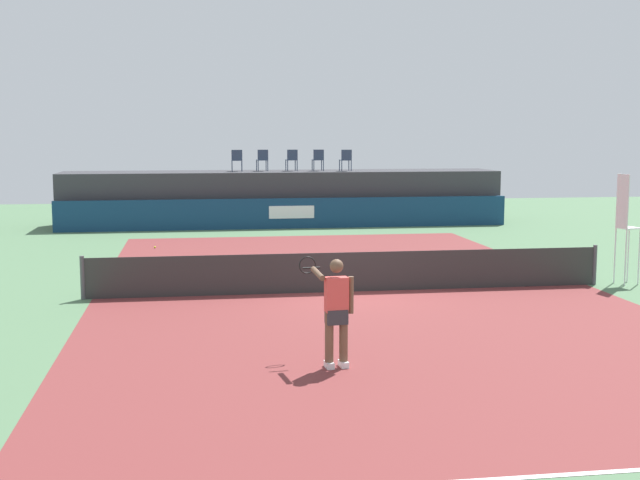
# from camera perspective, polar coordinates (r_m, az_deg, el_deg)

# --- Properties ---
(ground_plane) EXTENTS (48.00, 48.00, 0.00)m
(ground_plane) POSITION_cam_1_polar(r_m,az_deg,el_deg) (22.85, 0.69, -2.15)
(ground_plane) COLOR #4C704C
(court_inner) EXTENTS (12.00, 22.00, 0.00)m
(court_inner) POSITION_cam_1_polar(r_m,az_deg,el_deg) (19.95, 2.09, -3.54)
(court_inner) COLOR maroon
(court_inner) RESTS_ON ground
(line_near_baseline) EXTENTS (12.00, 0.10, 0.00)m
(line_near_baseline) POSITION_cam_1_polar(r_m,az_deg,el_deg) (9.81, 14.54, -15.41)
(line_near_baseline) COLOR white
(line_near_baseline) RESTS_ON court_inner
(sponsor_wall) EXTENTS (18.00, 0.22, 1.20)m
(sponsor_wall) POSITION_cam_1_polar(r_m,az_deg,el_deg) (33.10, -2.26, 1.83)
(sponsor_wall) COLOR navy
(sponsor_wall) RESTS_ON ground
(spectator_platform) EXTENTS (18.00, 2.80, 2.20)m
(spectator_platform) POSITION_cam_1_polar(r_m,az_deg,el_deg) (34.84, -2.60, 2.93)
(spectator_platform) COLOR #38383D
(spectator_platform) RESTS_ON ground
(spectator_chair_far_left) EXTENTS (0.46, 0.46, 0.89)m
(spectator_chair_far_left) POSITION_cam_1_polar(r_m,az_deg,el_deg) (34.55, -5.71, 5.51)
(spectator_chair_far_left) COLOR #2D3D56
(spectator_chair_far_left) RESTS_ON spectator_platform
(spectator_chair_left) EXTENTS (0.48, 0.48, 0.89)m
(spectator_chair_left) POSITION_cam_1_polar(r_m,az_deg,el_deg) (34.82, -3.96, 5.54)
(spectator_chair_left) COLOR #2D3D56
(spectator_chair_left) RESTS_ON spectator_platform
(spectator_chair_center) EXTENTS (0.47, 0.47, 0.89)m
(spectator_chair_center) POSITION_cam_1_polar(r_m,az_deg,el_deg) (34.89, -1.94, 5.56)
(spectator_chair_center) COLOR #2D3D56
(spectator_chair_center) RESTS_ON spectator_platform
(spectator_chair_right) EXTENTS (0.46, 0.46, 0.89)m
(spectator_chair_right) POSITION_cam_1_polar(r_m,az_deg,el_deg) (34.94, -0.13, 5.57)
(spectator_chair_right) COLOR #2D3D56
(spectator_chair_right) RESTS_ON spectator_platform
(spectator_chair_far_right) EXTENTS (0.47, 0.47, 0.89)m
(spectator_chair_far_right) POSITION_cam_1_polar(r_m,az_deg,el_deg) (34.76, 1.78, 5.55)
(spectator_chair_far_right) COLOR #2D3D56
(spectator_chair_far_right) RESTS_ON spectator_platform
(umpire_chair) EXTENTS (0.51, 0.51, 2.76)m
(umpire_chair) POSITION_cam_1_polar(r_m,az_deg,el_deg) (22.06, 20.14, 1.22)
(umpire_chair) COLOR white
(umpire_chair) RESTS_ON ground
(tennis_net) EXTENTS (12.40, 0.02, 0.95)m
(tennis_net) POSITION_cam_1_polar(r_m,az_deg,el_deg) (19.86, 2.10, -2.20)
(tennis_net) COLOR #2D2D2D
(tennis_net) RESTS_ON ground
(net_post_near) EXTENTS (0.10, 0.10, 1.00)m
(net_post_near) POSITION_cam_1_polar(r_m,az_deg,el_deg) (19.68, -15.95, -2.50)
(net_post_near) COLOR #4C4C51
(net_post_near) RESTS_ON ground
(net_post_far) EXTENTS (0.10, 0.10, 1.00)m
(net_post_far) POSITION_cam_1_polar(r_m,az_deg,el_deg) (21.87, 18.28, -1.63)
(net_post_far) COLOR #4C4C51
(net_post_far) RESTS_ON ground
(tennis_player) EXTENTS (0.77, 1.13, 1.77)m
(tennis_player) POSITION_cam_1_polar(r_m,az_deg,el_deg) (13.41, 1.08, -4.73)
(tennis_player) COLOR white
(tennis_player) RESTS_ON court_inner
(tennis_ball) EXTENTS (0.07, 0.07, 0.07)m
(tennis_ball) POSITION_cam_1_polar(r_m,az_deg,el_deg) (27.93, -11.23, -0.48)
(tennis_ball) COLOR #D8EA33
(tennis_ball) RESTS_ON court_inner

